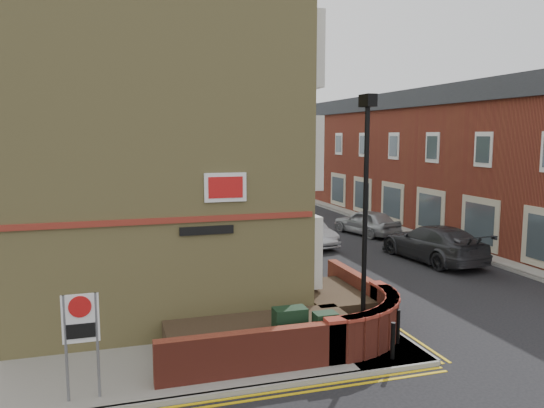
{
  "coord_description": "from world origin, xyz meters",
  "views": [
    {
      "loc": [
        -4.31,
        -10.37,
        5.46
      ],
      "look_at": [
        0.07,
        4.0,
        3.5
      ],
      "focal_mm": 35.0,
      "sensor_mm": 36.0,
      "label": 1
    }
  ],
  "objects_px": {
    "lamppost": "(365,222)",
    "zone_sign": "(81,327)",
    "silver_car_near": "(307,232)",
    "utility_cabinet_large": "(290,332)"
  },
  "relations": [
    {
      "from": "lamppost",
      "to": "zone_sign",
      "type": "distance_m",
      "value": 6.85
    },
    {
      "from": "zone_sign",
      "to": "silver_car_near",
      "type": "distance_m",
      "value": 16.69
    },
    {
      "from": "zone_sign",
      "to": "silver_car_near",
      "type": "bearing_deg",
      "value": 53.57
    },
    {
      "from": "silver_car_near",
      "to": "utility_cabinet_large",
      "type": "bearing_deg",
      "value": -120.58
    },
    {
      "from": "lamppost",
      "to": "silver_car_near",
      "type": "bearing_deg",
      "value": 75.46
    },
    {
      "from": "zone_sign",
      "to": "silver_car_near",
      "type": "xyz_separation_m",
      "value": [
        9.9,
        13.41,
        -0.96
      ]
    },
    {
      "from": "lamppost",
      "to": "silver_car_near",
      "type": "relative_size",
      "value": 1.52
    },
    {
      "from": "zone_sign",
      "to": "silver_car_near",
      "type": "height_order",
      "value": "zone_sign"
    },
    {
      "from": "lamppost",
      "to": "zone_sign",
      "type": "relative_size",
      "value": 2.86
    },
    {
      "from": "utility_cabinet_large",
      "to": "silver_car_near",
      "type": "bearing_deg",
      "value": 67.6
    }
  ]
}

